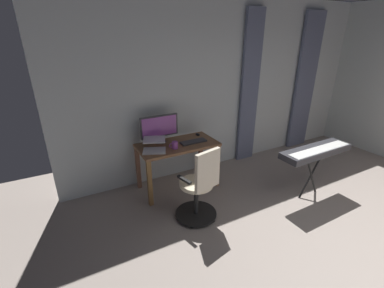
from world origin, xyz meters
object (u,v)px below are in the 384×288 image
(laptop, at_px, (154,147))
(computer_mouse, at_px, (198,134))
(office_chair, at_px, (200,188))
(piano_keyboard, at_px, (316,152))
(computer_keyboard, at_px, (194,142))
(desk, at_px, (178,151))
(mug_tea, at_px, (175,145))
(computer_monitor, at_px, (159,127))

(laptop, height_order, computer_mouse, laptop)
(office_chair, distance_m, piano_keyboard, 1.80)
(office_chair, distance_m, computer_keyboard, 0.92)
(desk, xyz_separation_m, laptop, (0.39, 0.06, 0.17))
(desk, xyz_separation_m, piano_keyboard, (-1.65, 1.17, 0.09))
(computer_keyboard, bearing_deg, mug_tea, 12.22)
(computer_monitor, xyz_separation_m, computer_keyboard, (-0.45, 0.26, -0.23))
(computer_monitor, height_order, piano_keyboard, computer_monitor)
(mug_tea, distance_m, piano_keyboard, 2.04)
(computer_monitor, bearing_deg, laptop, 53.30)
(office_chair, bearing_deg, mug_tea, 77.74)
(laptop, bearing_deg, computer_monitor, -103.37)
(desk, bearing_deg, mug_tea, 51.85)
(computer_keyboard, xyz_separation_m, mug_tea, (0.35, 0.08, 0.04))
(office_chair, xyz_separation_m, computer_mouse, (-0.55, -1.03, 0.29))
(computer_keyboard, height_order, computer_mouse, computer_mouse)
(piano_keyboard, bearing_deg, desk, -35.98)
(desk, xyz_separation_m, computer_keyboard, (-0.24, 0.06, 0.13))
(desk, bearing_deg, computer_keyboard, 165.48)
(computer_mouse, height_order, mug_tea, mug_tea)
(office_chair, height_order, computer_mouse, office_chair)
(computer_mouse, xyz_separation_m, mug_tea, (0.56, 0.31, 0.04))
(laptop, height_order, mug_tea, laptop)
(desk, distance_m, computer_monitor, 0.46)
(office_chair, height_order, computer_keyboard, office_chair)
(desk, height_order, computer_keyboard, computer_keyboard)
(computer_monitor, height_order, mug_tea, computer_monitor)
(mug_tea, xyz_separation_m, piano_keyboard, (-1.76, 1.03, -0.08))
(laptop, distance_m, computer_mouse, 0.87)
(desk, distance_m, computer_keyboard, 0.28)
(computer_keyboard, height_order, piano_keyboard, piano_keyboard)
(desk, height_order, mug_tea, mug_tea)
(laptop, bearing_deg, computer_keyboard, -157.07)
(mug_tea, bearing_deg, piano_keyboard, 149.75)
(piano_keyboard, bearing_deg, computer_monitor, -36.92)
(desk, relative_size, piano_keyboard, 1.03)
(laptop, bearing_deg, piano_keyboard, 174.86)
(office_chair, xyz_separation_m, piano_keyboard, (-1.75, 0.31, 0.25))
(computer_keyboard, distance_m, mug_tea, 0.37)
(computer_keyboard, height_order, mug_tea, mug_tea)
(office_chair, distance_m, computer_mouse, 1.20)
(computer_monitor, relative_size, laptop, 1.34)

